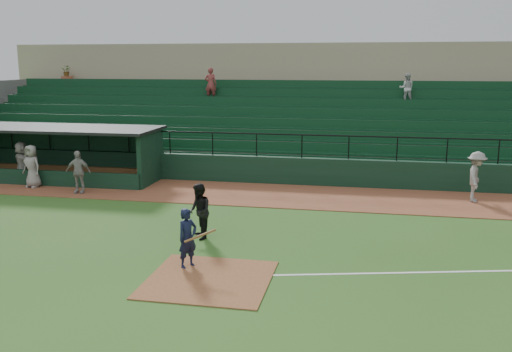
# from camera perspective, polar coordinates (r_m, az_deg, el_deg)

# --- Properties ---
(ground) EXTENTS (90.00, 90.00, 0.00)m
(ground) POSITION_cam_1_polar(r_m,az_deg,el_deg) (14.76, -3.80, -9.20)
(ground) COLOR #2C571C
(ground) RESTS_ON ground
(warning_track) EXTENTS (40.00, 4.00, 0.03)m
(warning_track) POSITION_cam_1_polar(r_m,az_deg,el_deg) (22.25, 1.49, -1.96)
(warning_track) COLOR brown
(warning_track) RESTS_ON ground
(home_plate_dirt) EXTENTS (3.00, 3.00, 0.03)m
(home_plate_dirt) POSITION_cam_1_polar(r_m,az_deg,el_deg) (13.86, -4.88, -10.58)
(home_plate_dirt) COLOR brown
(home_plate_dirt) RESTS_ON ground
(stadium_structure) EXTENTS (38.00, 13.08, 6.40)m
(stadium_structure) POSITION_cam_1_polar(r_m,az_deg,el_deg) (30.14, 4.23, 6.01)
(stadium_structure) COLOR black
(stadium_structure) RESTS_ON ground
(dugout) EXTENTS (8.90, 3.20, 2.42)m
(dugout) POSITION_cam_1_polar(r_m,az_deg,el_deg) (26.78, -18.95, 2.60)
(dugout) COLOR black
(dugout) RESTS_ON ground
(batter_at_plate) EXTENTS (1.11, 0.71, 1.59)m
(batter_at_plate) POSITION_cam_1_polar(r_m,az_deg,el_deg) (14.44, -7.08, -6.41)
(batter_at_plate) COLOR black
(batter_at_plate) RESTS_ON ground
(umpire) EXTENTS (0.96, 1.03, 1.70)m
(umpire) POSITION_cam_1_polar(r_m,az_deg,el_deg) (16.72, -5.90, -3.67)
(umpire) COLOR black
(umpire) RESTS_ON ground
(runner) EXTENTS (0.97, 1.37, 1.93)m
(runner) POSITION_cam_1_polar(r_m,az_deg,el_deg) (22.54, 21.81, -0.07)
(runner) COLOR gray
(runner) RESTS_ON warning_track
(dugout_player_a) EXTENTS (1.06, 0.52, 1.74)m
(dugout_player_a) POSITION_cam_1_polar(r_m,az_deg,el_deg) (23.48, -17.91, 0.41)
(dugout_player_a) COLOR #A09C96
(dugout_player_a) RESTS_ON warning_track
(dugout_player_b) EXTENTS (1.01, 0.79, 1.81)m
(dugout_player_b) POSITION_cam_1_polar(r_m,az_deg,el_deg) (25.25, -22.16, 0.94)
(dugout_player_b) COLOR gray
(dugout_player_b) RESTS_ON warning_track
(dugout_player_c) EXTENTS (1.72, 1.39, 1.84)m
(dugout_player_c) POSITION_cam_1_polar(r_m,az_deg,el_deg) (26.35, -23.01, 1.32)
(dugout_player_c) COLOR #A9A39E
(dugout_player_c) RESTS_ON warning_track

